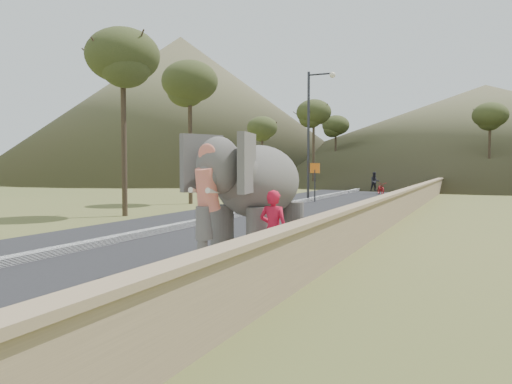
% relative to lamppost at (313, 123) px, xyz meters
% --- Properties ---
extents(ground, '(160.00, 160.00, 0.00)m').
position_rel_lamppost_xyz_m(ground, '(4.69, -18.32, -4.87)').
color(ground, olive).
rests_on(ground, ground).
extents(road, '(7.00, 120.00, 0.03)m').
position_rel_lamppost_xyz_m(road, '(-0.31, -8.32, -4.86)').
color(road, black).
rests_on(road, ground).
extents(median, '(0.35, 120.00, 0.22)m').
position_rel_lamppost_xyz_m(median, '(-0.31, -8.32, -4.76)').
color(median, black).
rests_on(median, ground).
extents(walkway, '(3.00, 120.00, 0.15)m').
position_rel_lamppost_xyz_m(walkway, '(4.69, -8.32, -4.80)').
color(walkway, '#9E9687').
rests_on(walkway, ground).
extents(parapet, '(0.30, 120.00, 1.10)m').
position_rel_lamppost_xyz_m(parapet, '(6.34, -8.32, -4.32)').
color(parapet, tan).
rests_on(parapet, ground).
extents(lamppost, '(1.76, 0.36, 8.00)m').
position_rel_lamppost_xyz_m(lamppost, '(0.00, 0.00, 0.00)').
color(lamppost, '#2E2F34').
rests_on(lamppost, ground).
extents(signboard, '(0.60, 0.08, 2.40)m').
position_rel_lamppost_xyz_m(signboard, '(0.19, -0.20, -3.23)').
color(signboard, '#2D2D33').
rests_on(signboard, ground).
extents(hill_left, '(60.00, 60.00, 22.00)m').
position_rel_lamppost_xyz_m(hill_left, '(-33.31, 36.68, 6.13)').
color(hill_left, brown).
rests_on(hill_left, ground).
extents(hill_far, '(80.00, 80.00, 14.00)m').
position_rel_lamppost_xyz_m(hill_far, '(9.69, 51.68, 2.13)').
color(hill_far, brown).
rests_on(hill_far, ground).
extents(elephant_and_man, '(2.40, 4.01, 2.77)m').
position_rel_lamppost_xyz_m(elephant_and_man, '(4.71, -18.69, -3.35)').
color(elephant_and_man, '#66615C').
rests_on(elephant_and_man, ground).
extents(motorcyclist, '(1.57, 1.84, 1.75)m').
position_rel_lamppost_xyz_m(motorcyclist, '(2.23, 9.52, -4.21)').
color(motorcyclist, maroon).
rests_on(motorcyclist, ground).
extents(trees, '(48.46, 42.35, 8.84)m').
position_rel_lamppost_xyz_m(trees, '(3.93, 9.90, -0.95)').
color(trees, '#473828').
rests_on(trees, ground).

